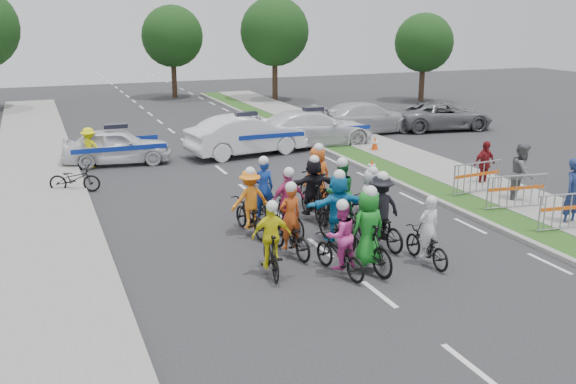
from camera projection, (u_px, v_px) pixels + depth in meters
name	position (u px, v px, depth m)	size (l,w,h in m)	color
ground	(379.00, 294.00, 13.53)	(90.00, 90.00, 0.00)	#28282B
curb_right	(443.00, 203.00, 19.81)	(0.20, 60.00, 0.12)	gray
grass_strip	(462.00, 201.00, 20.07)	(1.20, 60.00, 0.11)	#214D18
sidewalk_right	(508.00, 195.00, 20.71)	(2.40, 60.00, 0.13)	gray
sidewalk_left	(44.00, 254.00, 15.65)	(3.00, 60.00, 0.13)	gray
rider_0	(427.00, 241.00, 15.06)	(0.62, 1.68, 1.69)	black
rider_1	(367.00, 238.00, 14.60)	(0.92, 2.00, 2.04)	black
rider_2	(340.00, 247.00, 14.40)	(0.93, 1.85, 1.80)	black
rider_3	(271.00, 246.00, 14.40)	(0.94, 1.74, 1.78)	black
rider_4	(380.00, 217.00, 16.15)	(1.16, 2.01, 1.98)	black
rider_5	(337.00, 214.00, 16.16)	(1.63, 1.95, 2.02)	black
rider_6	(290.00, 231.00, 15.61)	(0.91, 1.92, 1.88)	black
rider_7	(370.00, 206.00, 17.25)	(0.85, 1.81, 1.84)	black
rider_8	(340.00, 202.00, 17.52)	(0.87, 2.00, 2.02)	black
rider_9	(288.00, 210.00, 16.88)	(1.00, 1.86, 1.91)	black
rider_10	(250.00, 208.00, 17.06)	(1.09, 1.89, 1.87)	black
rider_11	(313.00, 192.00, 18.27)	(1.54, 1.83, 1.90)	black
rider_12	(263.00, 200.00, 18.10)	(0.87, 1.95, 1.93)	black
rider_13	(317.00, 183.00, 19.29)	(0.93, 2.00, 2.04)	black
police_car_0	(117.00, 146.00, 25.10)	(1.67, 4.16, 1.42)	white
police_car_1	(246.00, 135.00, 26.66)	(1.74, 4.99, 1.65)	white
police_car_2	(313.00, 128.00, 28.42)	(2.23, 5.48, 1.59)	white
civilian_sedan	(366.00, 118.00, 31.45)	(2.14, 5.27, 1.53)	silver
civilian_suv	(443.00, 116.00, 32.52)	(2.31, 5.00, 1.39)	slate
spectator_0	(574.00, 193.00, 17.65)	(0.70, 0.46, 1.92)	navy
spectator_1	(522.00, 173.00, 19.87)	(0.92, 0.71, 1.89)	#5E5D63
spectator_2	(485.00, 164.00, 21.82)	(0.92, 0.38, 1.57)	maroon
marshal_hiviz	(89.00, 148.00, 24.37)	(1.01, 0.58, 1.56)	#FFFD0D
barrier_0	(570.00, 213.00, 17.17)	(2.00, 0.50, 1.12)	#A5A8AD
barrier_1	(516.00, 193.00, 19.06)	(2.00, 0.50, 1.12)	#A5A8AD
barrier_2	(477.00, 179.00, 20.68)	(2.00, 0.50, 1.12)	#A5A8AD
cone_0	(372.00, 169.00, 23.03)	(0.40, 0.40, 0.70)	#F24C0C
cone_1	(375.00, 145.00, 27.17)	(0.40, 0.40, 0.70)	#F24C0C
parked_bike	(75.00, 179.00, 21.21)	(0.58, 1.68, 0.88)	black
tree_1	(275.00, 32.00, 42.35)	(4.55, 4.55, 6.82)	#382619
tree_2	(424.00, 43.00, 42.19)	(3.85, 3.85, 5.77)	#382619
tree_4	(172.00, 36.00, 43.87)	(4.20, 4.20, 6.30)	#382619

